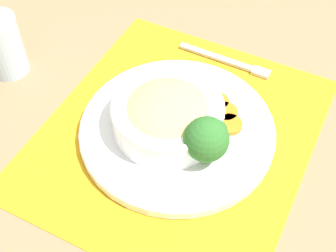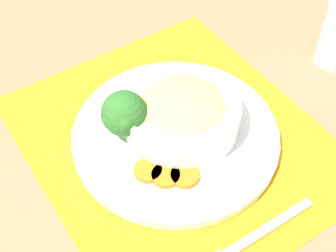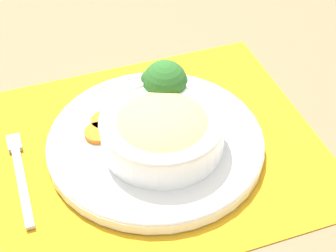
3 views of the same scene
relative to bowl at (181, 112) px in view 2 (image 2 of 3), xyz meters
The scene contains 9 objects.
ground_plane 0.05m from the bowl, 112.57° to the left, with size 4.00×4.00×0.00m, color #8C704C.
placemat 0.05m from the bowl, 112.57° to the left, with size 0.48×0.42×0.00m.
plate 0.04m from the bowl, 112.57° to the left, with size 0.32×0.32×0.02m.
bowl is the anchor object (origin of this frame).
broccoli_floret 0.09m from the bowl, 68.95° to the left, with size 0.07×0.07×0.08m.
carrot_slice_near 0.10m from the bowl, 117.51° to the left, with size 0.04×0.04×0.01m.
carrot_slice_middle 0.10m from the bowl, 132.99° to the left, with size 0.04×0.04×0.01m.
carrot_slice_far 0.10m from the bowl, 148.69° to the left, with size 0.04×0.04×0.01m.
fork 0.21m from the bowl, behind, with size 0.02×0.18×0.01m.
Camera 2 is at (-0.38, 0.26, 0.57)m, focal length 50.00 mm.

